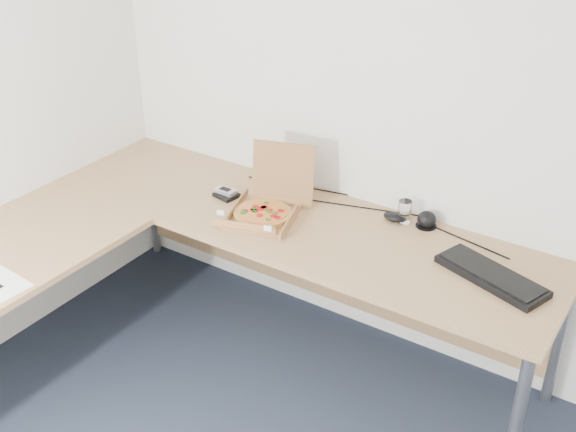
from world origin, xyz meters
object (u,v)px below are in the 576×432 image
Objects in this scene: desk at (180,245)px; keyboard at (491,276)px; drinking_glass at (405,211)px; wallet at (227,195)px; pizza_box at (265,209)px.

desk is 5.41× the size of keyboard.
drinking_glass reaches higher than wallet.
pizza_box is 0.64m from drinking_glass.
drinking_glass is 0.55m from keyboard.
pizza_box is at bearing -157.42° from keyboard.
wallet is (-0.84, -0.25, -0.04)m from drinking_glass.
keyboard is at bearing 11.43° from wallet.
drinking_glass is at bearing 173.22° from keyboard.
desk is 1.03m from drinking_glass.
pizza_box is at bearing 62.85° from desk.
drinking_glass is at bearing 27.56° from wallet.
wallet reaches higher than desk.
keyboard reaches higher than desk.
keyboard is at bearing -25.52° from drinking_glass.
keyboard is at bearing -13.78° from pizza_box.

